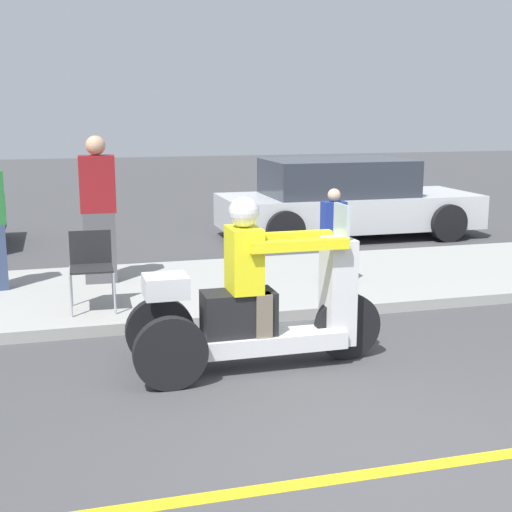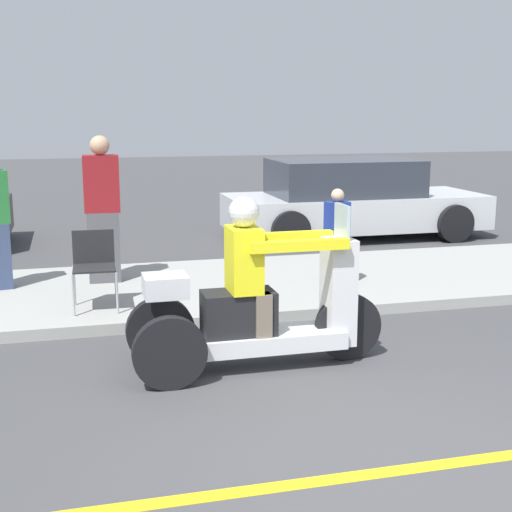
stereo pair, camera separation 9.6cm
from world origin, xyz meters
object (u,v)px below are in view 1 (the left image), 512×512
at_px(spectator_mid_group, 98,213).
at_px(parked_car_lot_right, 345,200).
at_px(spectator_far_back, 333,239).
at_px(motorcycle_trike, 256,307).
at_px(folding_chair_curbside, 91,262).

relative_size(spectator_mid_group, parked_car_lot_right, 0.40).
bearing_deg(spectator_far_back, motorcycle_trike, -125.99).
bearing_deg(folding_chair_curbside, spectator_mid_group, 82.29).
relative_size(spectator_far_back, folding_chair_curbside, 1.43).
xyz_separation_m(spectator_mid_group, spectator_far_back, (2.68, -0.94, -0.29)).
bearing_deg(spectator_far_back, parked_car_lot_right, 65.53).
bearing_deg(motorcycle_trike, parked_car_lot_right, 61.00).
xyz_separation_m(motorcycle_trike, folding_chair_curbside, (-1.29, 1.90, 0.08)).
bearing_deg(folding_chair_curbside, spectator_far_back, 4.64).
height_order(motorcycle_trike, spectator_far_back, motorcycle_trike).
distance_m(motorcycle_trike, spectator_far_back, 2.63).
xyz_separation_m(spectator_far_back, parked_car_lot_right, (1.67, 3.68, -0.04)).
distance_m(motorcycle_trike, spectator_mid_group, 3.30).
distance_m(motorcycle_trike, folding_chair_curbside, 2.30).
bearing_deg(parked_car_lot_right, folding_chair_curbside, -139.08).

